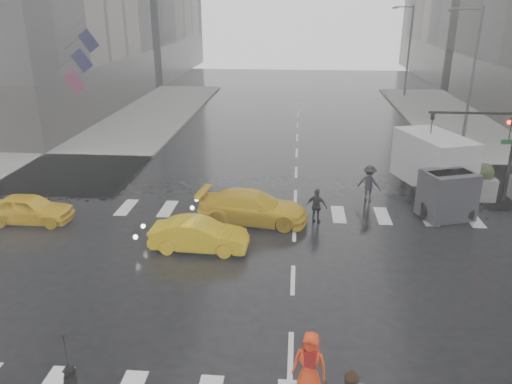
# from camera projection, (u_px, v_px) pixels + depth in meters

# --- Properties ---
(ground) EXTENTS (120.00, 120.00, 0.00)m
(ground) POSITION_uv_depth(u_px,v_px,m) (293.00, 280.00, 17.48)
(ground) COLOR black
(ground) RESTS_ON ground
(sidewalk_nw) EXTENTS (35.00, 35.00, 0.15)m
(sidewalk_nw) POSITION_uv_depth(u_px,v_px,m) (21.00, 139.00, 35.31)
(sidewalk_nw) COLOR gray
(sidewalk_nw) RESTS_ON ground
(road_markings) EXTENTS (18.00, 48.00, 0.01)m
(road_markings) POSITION_uv_depth(u_px,v_px,m) (293.00, 280.00, 17.48)
(road_markings) COLOR silver
(road_markings) RESTS_ON ground
(traffic_signal_pole) EXTENTS (4.45, 0.42, 4.50)m
(traffic_signal_pole) POSITION_uv_depth(u_px,v_px,m) (492.00, 139.00, 23.10)
(traffic_signal_pole) COLOR black
(traffic_signal_pole) RESTS_ON ground
(street_lamp_near) EXTENTS (2.15, 0.22, 9.00)m
(street_lamp_near) POSITION_uv_depth(u_px,v_px,m) (471.00, 73.00, 31.65)
(street_lamp_near) COLOR #59595B
(street_lamp_near) RESTS_ON ground
(street_lamp_far) EXTENTS (2.15, 0.22, 9.00)m
(street_lamp_far) POSITION_uv_depth(u_px,v_px,m) (408.00, 47.00, 50.29)
(street_lamp_far) COLOR #59595B
(street_lamp_far) RESTS_ON ground
(planter_west) EXTENTS (1.10, 1.10, 1.80)m
(planter_west) POSITION_uv_depth(u_px,v_px,m) (440.00, 181.00, 24.22)
(planter_west) COLOR gray
(planter_west) RESTS_ON ground
(planter_mid) EXTENTS (1.10, 1.10, 1.80)m
(planter_mid) POSITION_uv_depth(u_px,v_px,m) (483.00, 183.00, 24.07)
(planter_mid) COLOR gray
(planter_mid) RESTS_ON ground
(flag_cluster) EXTENTS (2.87, 3.06, 4.69)m
(flag_cluster) POSITION_uv_depth(u_px,v_px,m) (77.00, 58.00, 33.92)
(flag_cluster) COLOR #59595B
(flag_cluster) RESTS_ON ground
(pedestrian_black) EXTENTS (1.21, 1.22, 2.43)m
(pedestrian_black) POSITION_uv_depth(u_px,v_px,m) (67.00, 365.00, 10.95)
(pedestrian_black) COLOR black
(pedestrian_black) RESTS_ON ground
(pedestrian_orange) EXTENTS (0.96, 0.74, 1.74)m
(pedestrian_orange) POSITION_uv_depth(u_px,v_px,m) (310.00, 364.00, 12.11)
(pedestrian_orange) COLOR #EE3A10
(pedestrian_orange) RESTS_ON ground
(pedestrian_far_a) EXTENTS (1.06, 0.86, 1.57)m
(pedestrian_far_a) POSITION_uv_depth(u_px,v_px,m) (317.00, 206.00, 21.79)
(pedestrian_far_a) COLOR black
(pedestrian_far_a) RESTS_ON ground
(pedestrian_far_b) EXTENTS (1.32, 1.06, 1.79)m
(pedestrian_far_b) POSITION_uv_depth(u_px,v_px,m) (369.00, 183.00, 24.25)
(pedestrian_far_b) COLOR black
(pedestrian_far_b) RESTS_ON ground
(taxi_front) EXTENTS (3.80, 1.55, 1.29)m
(taxi_front) POSITION_uv_depth(u_px,v_px,m) (29.00, 209.00, 21.88)
(taxi_front) COLOR yellow
(taxi_front) RESTS_ON ground
(taxi_mid) EXTENTS (3.86, 1.46, 1.26)m
(taxi_mid) POSITION_uv_depth(u_px,v_px,m) (199.00, 235.00, 19.42)
(taxi_mid) COLOR yellow
(taxi_mid) RESTS_ON ground
(taxi_rear) EXTENTS (4.47, 2.44, 1.40)m
(taxi_rear) POSITION_uv_depth(u_px,v_px,m) (253.00, 207.00, 21.91)
(taxi_rear) COLOR yellow
(taxi_rear) RESTS_ON ground
(box_truck) EXTENTS (2.20, 5.87, 3.12)m
(box_truck) POSITION_uv_depth(u_px,v_px,m) (437.00, 169.00, 23.88)
(box_truck) COLOR silver
(box_truck) RESTS_ON ground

